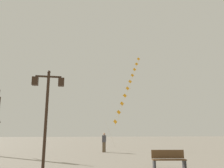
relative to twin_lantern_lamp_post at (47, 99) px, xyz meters
name	(u,v)px	position (x,y,z in m)	size (l,w,h in m)	color
ground_plane	(73,152)	(1.59, 10.64, -3.25)	(160.00, 160.00, 0.00)	gray
twin_lantern_lamp_post	(47,99)	(0.00, 0.00, 0.00)	(1.50, 0.28, 4.68)	black
kite_train	(127,89)	(8.27, 16.05, 3.98)	(6.82, 9.40, 13.04)	brown
kite_flyer	(104,142)	(4.29, 9.70, -2.35)	(0.46, 0.60, 1.71)	brown
park_bench	(169,160)	(5.84, -0.38, -2.80)	(1.65, 0.69, 0.89)	brown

